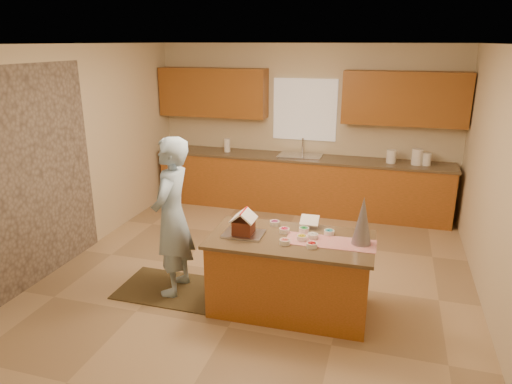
% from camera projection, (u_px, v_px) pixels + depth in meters
% --- Properties ---
extents(floor, '(5.50, 5.50, 0.00)m').
position_uv_depth(floor, '(259.00, 275.00, 5.72)').
color(floor, tan).
rests_on(floor, ground).
extents(ceiling, '(5.50, 5.50, 0.00)m').
position_uv_depth(ceiling, '(260.00, 44.00, 4.88)').
color(ceiling, silver).
rests_on(ceiling, floor).
extents(wall_back, '(5.50, 5.50, 0.00)m').
position_uv_depth(wall_back, '(305.00, 128.00, 7.81)').
color(wall_back, beige).
rests_on(wall_back, floor).
extents(wall_front, '(5.50, 5.50, 0.00)m').
position_uv_depth(wall_front, '(133.00, 284.00, 2.79)').
color(wall_front, beige).
rests_on(wall_front, floor).
extents(wall_left, '(5.50, 5.50, 0.00)m').
position_uv_depth(wall_left, '(72.00, 154.00, 5.97)').
color(wall_left, beige).
rests_on(wall_left, floor).
extents(wall_right, '(5.50, 5.50, 0.00)m').
position_uv_depth(wall_right, '(502.00, 187.00, 4.63)').
color(wall_right, beige).
rests_on(wall_right, floor).
extents(stone_accent, '(0.00, 2.50, 2.50)m').
position_uv_depth(stone_accent, '(29.00, 179.00, 5.27)').
color(stone_accent, gray).
rests_on(stone_accent, wall_left).
extents(window_curtain, '(1.05, 0.03, 1.00)m').
position_uv_depth(window_curtain, '(305.00, 110.00, 7.69)').
color(window_curtain, white).
rests_on(window_curtain, wall_back).
extents(back_counter_base, '(4.80, 0.60, 0.88)m').
position_uv_depth(back_counter_base, '(300.00, 185.00, 7.82)').
color(back_counter_base, '#A55222').
rests_on(back_counter_base, floor).
extents(back_counter_top, '(4.85, 0.63, 0.04)m').
position_uv_depth(back_counter_top, '(300.00, 158.00, 7.68)').
color(back_counter_top, brown).
rests_on(back_counter_top, back_counter_base).
extents(upper_cabinet_left, '(1.85, 0.35, 0.80)m').
position_uv_depth(upper_cabinet_left, '(213.00, 92.00, 7.89)').
color(upper_cabinet_left, '#8C5B1E').
rests_on(upper_cabinet_left, wall_back).
extents(upper_cabinet_right, '(1.85, 0.35, 0.80)m').
position_uv_depth(upper_cabinet_right, '(405.00, 99.00, 7.06)').
color(upper_cabinet_right, '#8C5B1E').
rests_on(upper_cabinet_right, wall_back).
extents(sink, '(0.70, 0.45, 0.12)m').
position_uv_depth(sink, '(300.00, 158.00, 7.68)').
color(sink, silver).
rests_on(sink, back_counter_top).
extents(faucet, '(0.03, 0.03, 0.28)m').
position_uv_depth(faucet, '(303.00, 146.00, 7.79)').
color(faucet, silver).
rests_on(faucet, back_counter_top).
extents(island_base, '(1.62, 0.83, 0.78)m').
position_uv_depth(island_base, '(290.00, 276.00, 4.89)').
color(island_base, '#A55222').
rests_on(island_base, floor).
extents(island_top, '(1.69, 0.91, 0.04)m').
position_uv_depth(island_top, '(291.00, 240.00, 4.76)').
color(island_top, brown).
rests_on(island_top, island_base).
extents(table_runner, '(0.90, 0.34, 0.01)m').
position_uv_depth(table_runner, '(331.00, 242.00, 4.65)').
color(table_runner, '#A40B12').
rests_on(table_runner, island_top).
extents(baking_tray, '(0.42, 0.31, 0.02)m').
position_uv_depth(baking_tray, '(244.00, 234.00, 4.83)').
color(baking_tray, silver).
rests_on(baking_tray, island_top).
extents(cookbook, '(0.20, 0.16, 0.08)m').
position_uv_depth(cookbook, '(310.00, 220.00, 5.01)').
color(cookbook, white).
rests_on(cookbook, island_top).
extents(tinsel_tree, '(0.20, 0.20, 0.49)m').
position_uv_depth(tinsel_tree, '(363.00, 221.00, 4.55)').
color(tinsel_tree, '#9F9FAA').
rests_on(tinsel_tree, island_top).
extents(rug, '(1.20, 0.79, 0.01)m').
position_uv_depth(rug, '(173.00, 289.00, 5.39)').
color(rug, black).
rests_on(rug, floor).
extents(boy, '(0.47, 0.67, 1.78)m').
position_uv_depth(boy, '(172.00, 217.00, 5.10)').
color(boy, '#95B7D4').
rests_on(boy, rug).
extents(canister_a, '(0.15, 0.15, 0.21)m').
position_uv_depth(canister_a, '(391.00, 156.00, 7.25)').
color(canister_a, white).
rests_on(canister_a, back_counter_top).
extents(canister_b, '(0.17, 0.17, 0.24)m').
position_uv_depth(canister_b, '(417.00, 157.00, 7.15)').
color(canister_b, white).
rests_on(canister_b, back_counter_top).
extents(canister_c, '(0.13, 0.13, 0.19)m').
position_uv_depth(canister_c, '(427.00, 159.00, 7.12)').
color(canister_c, white).
rests_on(canister_c, back_counter_top).
extents(paper_towel, '(0.10, 0.10, 0.23)m').
position_uv_depth(paper_towel, '(227.00, 145.00, 7.98)').
color(paper_towel, white).
rests_on(paper_towel, back_counter_top).
extents(gingerbread_house, '(0.25, 0.25, 0.25)m').
position_uv_depth(gingerbread_house, '(244.00, 224.00, 4.80)').
color(gingerbread_house, '#5B2818').
rests_on(gingerbread_house, baking_tray).
extents(candy_bowls, '(0.71, 0.56, 0.05)m').
position_uv_depth(candy_bowls, '(300.00, 234.00, 4.79)').
color(candy_bowls, white).
rests_on(candy_bowls, island_top).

